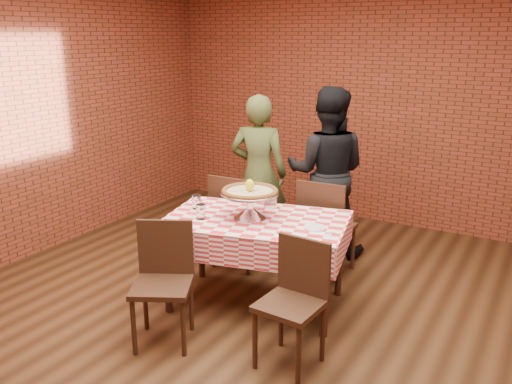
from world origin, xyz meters
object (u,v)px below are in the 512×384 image
(pizza, at_px, (250,192))
(chair_near_left, at_px, (162,287))
(chair_near_right, at_px, (290,307))
(chair_far_right, at_px, (327,226))
(table, at_px, (256,262))
(chair_far_left, at_px, (240,219))
(water_glass_right, at_px, (197,202))
(diner_black, at_px, (327,172))
(diner_olive, at_px, (258,173))
(water_glass_left, at_px, (201,212))
(pizza_stand, at_px, (250,205))
(condiment_caddy, at_px, (271,199))

(pizza, relative_size, chair_near_left, 0.51)
(chair_near_right, height_order, chair_far_right, chair_far_right)
(chair_far_right, bearing_deg, table, 69.81)
(table, height_order, chair_far_left, chair_far_left)
(table, xyz_separation_m, pizza, (-0.05, -0.01, 0.60))
(chair_near_left, bearing_deg, water_glass_right, 81.03)
(chair_near_left, bearing_deg, diner_black, 53.76)
(table, relative_size, diner_olive, 0.89)
(water_glass_left, height_order, diner_olive, diner_olive)
(chair_near_left, relative_size, diner_black, 0.52)
(chair_far_left, bearing_deg, chair_far_right, -166.27)
(pizza_stand, height_order, water_glass_left, pizza_stand)
(condiment_caddy, bearing_deg, chair_near_left, -126.10)
(pizza, bearing_deg, water_glass_left, -146.38)
(condiment_caddy, bearing_deg, pizza_stand, -116.15)
(chair_near_left, distance_m, diner_olive, 2.02)
(chair_near_right, bearing_deg, water_glass_left, 161.57)
(chair_near_right, height_order, chair_far_left, chair_far_left)
(pizza_stand, relative_size, water_glass_right, 3.94)
(chair_far_left, bearing_deg, chair_near_left, 97.97)
(pizza, xyz_separation_m, chair_far_left, (-0.49, 0.64, -0.51))
(condiment_caddy, height_order, chair_far_left, chair_far_left)
(condiment_caddy, relative_size, chair_near_left, 0.17)
(chair_far_left, bearing_deg, water_glass_right, 86.03)
(pizza, xyz_separation_m, diner_black, (0.10, 1.36, -0.12))
(diner_black, bearing_deg, diner_olive, 3.75)
(chair_far_right, bearing_deg, water_glass_left, 56.35)
(chair_far_left, height_order, diner_black, diner_black)
(diner_black, bearing_deg, water_glass_left, 57.94)
(table, relative_size, water_glass_left, 11.81)
(diner_olive, bearing_deg, chair_far_right, 149.45)
(table, relative_size, pizza_stand, 3.00)
(diner_olive, bearing_deg, chair_near_left, 84.27)
(diner_olive, bearing_deg, pizza, 101.50)
(water_glass_right, height_order, chair_far_right, chair_far_right)
(condiment_caddy, distance_m, chair_near_left, 1.28)
(chair_near_left, xyz_separation_m, chair_far_right, (0.56, 1.72, 0.02))
(condiment_caddy, bearing_deg, diner_black, 60.49)
(pizza, bearing_deg, condiment_caddy, 88.42)
(diner_olive, bearing_deg, pizza_stand, 101.50)
(water_glass_left, bearing_deg, pizza_stand, 33.62)
(pizza_stand, relative_size, condiment_caddy, 3.25)
(water_glass_right, relative_size, chair_far_right, 0.13)
(chair_far_left, relative_size, chair_far_right, 0.99)
(pizza_stand, xyz_separation_m, chair_far_right, (0.33, 0.87, -0.39))
(chair_far_right, bearing_deg, pizza, 66.88)
(chair_far_left, distance_m, chair_far_right, 0.85)
(pizza_stand, relative_size, pizza, 1.05)
(table, bearing_deg, diner_black, 88.09)
(pizza, bearing_deg, chair_near_left, -105.33)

